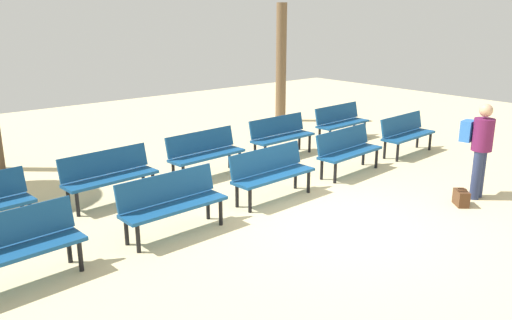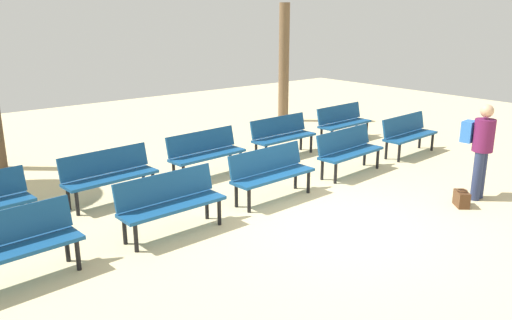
# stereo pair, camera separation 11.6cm
# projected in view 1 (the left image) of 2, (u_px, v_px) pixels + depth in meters

# --- Properties ---
(ground_plane) EXTENTS (25.65, 25.65, 0.00)m
(ground_plane) POSITION_uv_depth(u_px,v_px,m) (345.00, 224.00, 7.89)
(ground_plane) COLOR beige
(bench_r0_c0) EXTENTS (1.63, 0.58, 0.87)m
(bench_r0_c0) POSITION_uv_depth(u_px,v_px,m) (12.00, 245.00, 6.03)
(bench_r0_c0) COLOR navy
(bench_r0_c0) RESTS_ON ground_plane
(bench_r0_c1) EXTENTS (1.61, 0.53, 0.87)m
(bench_r0_c1) POSITION_uv_depth(u_px,v_px,m) (172.00, 200.00, 7.44)
(bench_r0_c1) COLOR navy
(bench_r0_c1) RESTS_ON ground_plane
(bench_r0_c2) EXTENTS (1.62, 0.55, 0.87)m
(bench_r0_c2) POSITION_uv_depth(u_px,v_px,m) (271.00, 171.00, 8.83)
(bench_r0_c2) COLOR navy
(bench_r0_c2) RESTS_ON ground_plane
(bench_r0_c3) EXTENTS (1.63, 0.61, 0.87)m
(bench_r0_c3) POSITION_uv_depth(u_px,v_px,m) (348.00, 148.00, 10.26)
(bench_r0_c3) COLOR navy
(bench_r0_c3) RESTS_ON ground_plane
(bench_r0_c4) EXTENTS (1.63, 0.59, 0.87)m
(bench_r0_c4) POSITION_uv_depth(u_px,v_px,m) (406.00, 132.00, 11.66)
(bench_r0_c4) COLOR navy
(bench_r0_c4) RESTS_ON ground_plane
(bench_r1_c1) EXTENTS (1.63, 0.59, 0.87)m
(bench_r1_c1) POSITION_uv_depth(u_px,v_px,m) (109.00, 173.00, 8.68)
(bench_r1_c1) COLOR navy
(bench_r1_c1) RESTS_ON ground_plane
(bench_r1_c2) EXTENTS (1.63, 0.59, 0.87)m
(bench_r1_c2) POSITION_uv_depth(u_px,v_px,m) (205.00, 151.00, 10.07)
(bench_r1_c2) COLOR navy
(bench_r1_c2) RESTS_ON ground_plane
(bench_r1_c3) EXTENTS (1.62, 0.55, 0.87)m
(bench_r1_c3) POSITION_uv_depth(u_px,v_px,m) (281.00, 134.00, 11.48)
(bench_r1_c3) COLOR navy
(bench_r1_c3) RESTS_ON ground_plane
(bench_r1_c4) EXTENTS (1.62, 0.57, 0.87)m
(bench_r1_c4) POSITION_uv_depth(u_px,v_px,m) (341.00, 120.00, 12.90)
(bench_r1_c4) COLOR navy
(bench_r1_c4) RESTS_ON ground_plane
(tree_1) EXTENTS (0.30, 0.30, 3.36)m
(tree_1) POSITION_uv_depth(u_px,v_px,m) (281.00, 63.00, 14.90)
(tree_1) COLOR brown
(tree_1) RESTS_ON ground_plane
(visitor_with_backpack) EXTENTS (0.38, 0.56, 1.65)m
(visitor_with_backpack) POSITION_uv_depth(u_px,v_px,m) (480.00, 145.00, 8.78)
(visitor_with_backpack) COLOR navy
(visitor_with_backpack) RESTS_ON ground_plane
(handbag) EXTENTS (0.34, 0.36, 0.29)m
(handbag) POSITION_uv_depth(u_px,v_px,m) (461.00, 198.00, 8.62)
(handbag) COLOR #4C2D19
(handbag) RESTS_ON ground_plane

